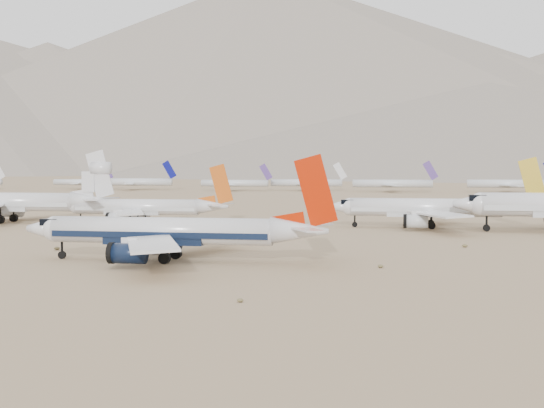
% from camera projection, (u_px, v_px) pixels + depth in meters
% --- Properties ---
extents(ground, '(7000.00, 7000.00, 0.00)m').
position_uv_depth(ground, '(209.00, 265.00, 108.78)').
color(ground, '#8C7351').
rests_on(ground, ground).
extents(main_airliner, '(45.47, 44.41, 16.05)m').
position_uv_depth(main_airliner, '(174.00, 232.00, 112.99)').
color(main_airliner, silver).
rests_on(main_airliner, ground).
extents(row2_gold_tail, '(45.60, 44.60, 16.24)m').
position_uv_depth(row2_gold_tail, '(434.00, 208.00, 171.88)').
color(row2_gold_tail, silver).
rests_on(row2_gold_tail, ground).
extents(row2_orange_tail, '(41.16, 40.26, 14.68)m').
position_uv_depth(row2_orange_tail, '(144.00, 208.00, 182.17)').
color(row2_orange_tail, silver).
rests_on(row2_orange_tail, ground).
extents(row2_white_trijet, '(51.14, 49.98, 18.12)m').
position_uv_depth(row2_white_trijet, '(12.00, 202.00, 188.06)').
color(row2_white_trijet, silver).
rests_on(row2_white_trijet, ground).
extents(distant_storage_row, '(534.16, 52.00, 14.73)m').
position_uv_depth(distant_storage_row, '(352.00, 183.00, 407.56)').
color(distant_storage_row, silver).
rests_on(distant_storage_row, ground).
extents(mountain_range, '(7354.00, 3024.00, 470.00)m').
position_uv_depth(mountain_range, '(426.00, 86.00, 1707.16)').
color(mountain_range, slate).
rests_on(mountain_range, ground).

